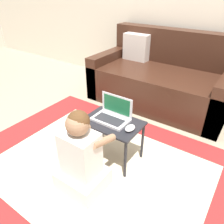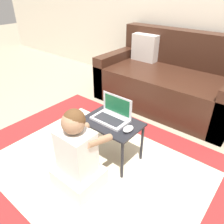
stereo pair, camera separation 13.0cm
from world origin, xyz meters
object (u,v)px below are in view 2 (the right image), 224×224
(laptop, at_px, (112,116))
(computer_mouse, at_px, (128,129))
(laptop_desk, at_px, (112,127))
(person_seated, at_px, (77,157))
(couch, at_px, (169,81))

(laptop, xyz_separation_m, computer_mouse, (0.21, -0.05, -0.02))
(laptop, bearing_deg, laptop_desk, -51.18)
(laptop_desk, bearing_deg, person_seated, -89.30)
(computer_mouse, bearing_deg, person_seated, -114.41)
(laptop_desk, height_order, computer_mouse, computer_mouse)
(laptop, distance_m, computer_mouse, 0.21)
(couch, relative_size, laptop_desk, 3.46)
(laptop, height_order, person_seated, person_seated)
(computer_mouse, xyz_separation_m, person_seated, (-0.18, -0.40, -0.12))
(couch, relative_size, computer_mouse, 16.36)
(couch, distance_m, computer_mouse, 1.38)
(laptop_desk, relative_size, person_seated, 0.72)
(laptop, bearing_deg, person_seated, -86.31)
(person_seated, bearing_deg, couch, 94.23)
(computer_mouse, bearing_deg, couch, 102.93)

